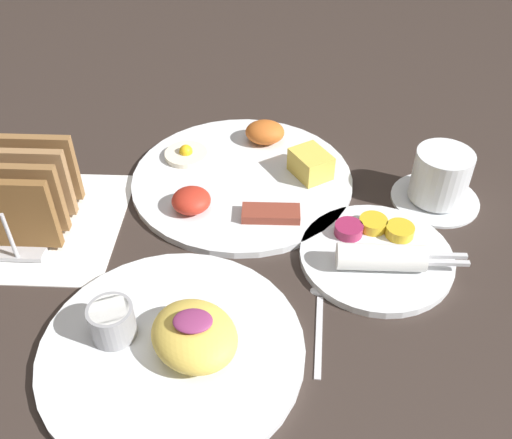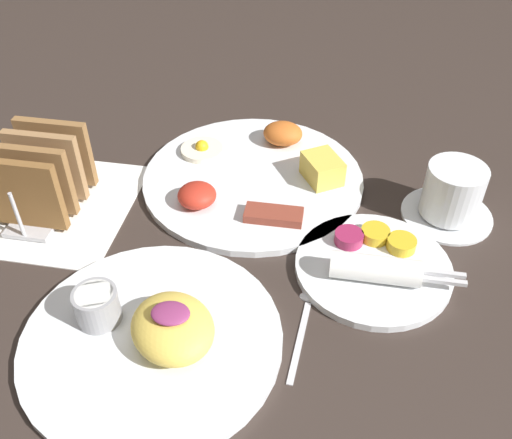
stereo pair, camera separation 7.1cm
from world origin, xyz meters
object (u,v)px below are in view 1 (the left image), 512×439
at_px(plate_foreground, 173,343).
at_px(toast_rack, 28,193).
at_px(plate_breakfast, 245,175).
at_px(coffee_cup, 440,180).
at_px(plate_condiments, 377,253).

xyz_separation_m(plate_foreground, toast_rack, (-0.21, 0.19, 0.04)).
xyz_separation_m(plate_breakfast, plate_foreground, (-0.06, -0.30, 0.00)).
height_order(toast_rack, coffee_cup, toast_rack).
bearing_deg(coffee_cup, plate_breakfast, 172.91).
relative_size(plate_foreground, coffee_cup, 2.32).
height_order(plate_breakfast, toast_rack, toast_rack).
bearing_deg(plate_condiments, toast_rack, 173.88).
bearing_deg(coffee_cup, plate_foreground, -140.29).
bearing_deg(plate_breakfast, plate_foreground, -100.64).
bearing_deg(plate_breakfast, toast_rack, -158.29).
relative_size(toast_rack, coffee_cup, 1.23).
xyz_separation_m(plate_breakfast, toast_rack, (-0.27, -0.11, 0.04)).
bearing_deg(coffee_cup, plate_condiments, -128.08).
relative_size(plate_breakfast, plate_condiments, 1.61).
bearing_deg(plate_breakfast, plate_condiments, -41.83).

